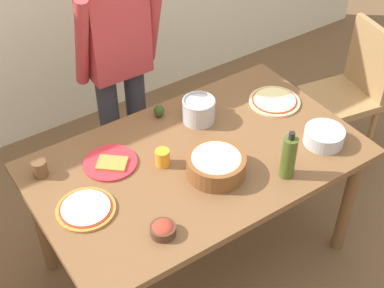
{
  "coord_description": "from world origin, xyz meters",
  "views": [
    {
      "loc": [
        -1.12,
        -1.62,
        2.55
      ],
      "look_at": [
        0.0,
        0.05,
        0.81
      ],
      "focal_mm": 51.3,
      "sensor_mm": 36.0,
      "label": 1
    }
  ],
  "objects": [
    {
      "name": "cup_small_brown",
      "position": [
        -0.68,
        0.31,
        0.8
      ],
      "size": [
        0.07,
        0.07,
        0.08
      ],
      "primitive_type": "cylinder",
      "color": "brown",
      "rests_on": "dining_table"
    },
    {
      "name": "ground",
      "position": [
        0.0,
        0.0,
        0.0
      ],
      "size": [
        8.0,
        8.0,
        0.0
      ],
      "primitive_type": "plane",
      "color": "brown"
    },
    {
      "name": "steel_pot",
      "position": [
        0.17,
        0.24,
        0.83
      ],
      "size": [
        0.17,
        0.17,
        0.13
      ],
      "color": "#B7B7BC",
      "rests_on": "dining_table"
    },
    {
      "name": "pizza_raw_on_board",
      "position": [
        0.6,
        0.14,
        0.77
      ],
      "size": [
        0.28,
        0.28,
        0.02
      ],
      "color": "beige",
      "rests_on": "dining_table"
    },
    {
      "name": "dining_table",
      "position": [
        0.0,
        0.0,
        0.67
      ],
      "size": [
        1.6,
        0.96,
        0.76
      ],
      "color": "brown",
      "rests_on": "ground"
    },
    {
      "name": "avocado",
      "position": [
        0.01,
        0.38,
        0.8
      ],
      "size": [
        0.06,
        0.06,
        0.07
      ],
      "primitive_type": "ellipsoid",
      "color": "#2D4219",
      "rests_on": "dining_table"
    },
    {
      "name": "olive_oil_bottle",
      "position": [
        0.28,
        -0.33,
        0.87
      ],
      "size": [
        0.07,
        0.07,
        0.26
      ],
      "color": "#47561E",
      "rests_on": "dining_table"
    },
    {
      "name": "cup_orange",
      "position": [
        -0.17,
        0.05,
        0.8
      ],
      "size": [
        0.07,
        0.07,
        0.08
      ],
      "primitive_type": "cylinder",
      "color": "orange",
      "rests_on": "dining_table"
    },
    {
      "name": "plate_with_slice",
      "position": [
        -0.37,
        0.19,
        0.77
      ],
      "size": [
        0.26,
        0.26,
        0.02
      ],
      "color": "red",
      "rests_on": "dining_table"
    },
    {
      "name": "pizza_cooked_on_tray",
      "position": [
        -0.6,
        -0.01,
        0.77
      ],
      "size": [
        0.26,
        0.26,
        0.02
      ],
      "color": "#C67A33",
      "rests_on": "dining_table"
    },
    {
      "name": "chair_wooden_right",
      "position": [
        1.32,
        0.2,
        0.54
      ],
      "size": [
        0.47,
        0.47,
        0.95
      ],
      "color": "#A37A4C",
      "rests_on": "ground"
    },
    {
      "name": "mixing_bowl_steel",
      "position": [
        0.58,
        -0.26,
        0.8
      ],
      "size": [
        0.2,
        0.2,
        0.08
      ],
      "color": "#B7B7BC",
      "rests_on": "dining_table"
    },
    {
      "name": "small_sauce_bowl",
      "position": [
        -0.39,
        -0.31,
        0.79
      ],
      "size": [
        0.11,
        0.11,
        0.06
      ],
      "color": "#4C2D1E",
      "rests_on": "dining_table"
    },
    {
      "name": "popcorn_bowl",
      "position": [
        0.01,
        -0.14,
        0.82
      ],
      "size": [
        0.28,
        0.28,
        0.11
      ],
      "color": "brown",
      "rests_on": "dining_table"
    },
    {
      "name": "person_cook",
      "position": [
        -0.02,
        0.76,
        0.94
      ],
      "size": [
        0.49,
        0.25,
        1.62
      ],
      "color": "#2D2D38",
      "rests_on": "ground"
    }
  ]
}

